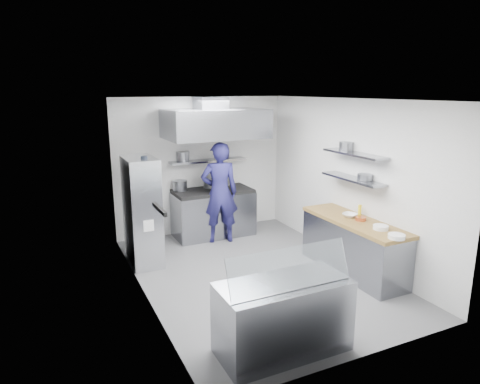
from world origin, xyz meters
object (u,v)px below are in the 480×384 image
gas_range (213,214)px  chef (219,193)px  wire_rack (142,211)px  display_case (283,317)px

gas_range → chef: bearing=-93.4°
wire_rack → chef: bearing=15.0°
gas_range → display_case: gas_range is taller
gas_range → chef: size_ratio=0.81×
wire_rack → display_case: 3.41m
gas_range → chef: (-0.02, -0.40, 0.54)m
gas_range → display_case: size_ratio=1.07×
gas_range → wire_rack: wire_rack is taller
chef → wire_rack: chef is taller
chef → wire_rack: 1.66m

